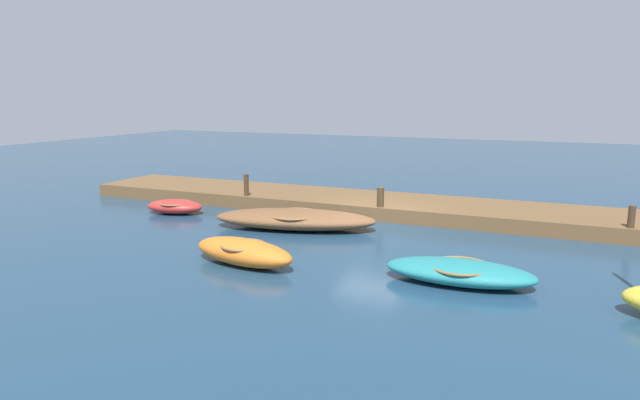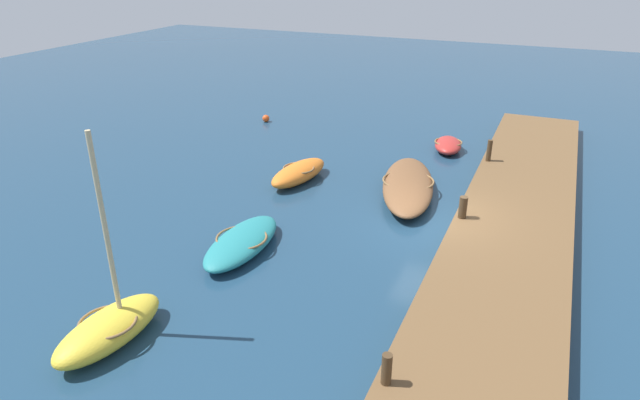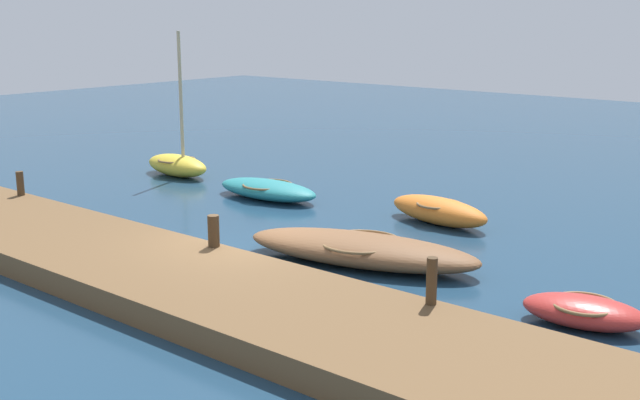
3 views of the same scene
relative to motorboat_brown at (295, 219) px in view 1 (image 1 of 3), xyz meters
The scene contains 9 objects.
ground_plane 2.93m from the motorboat_brown, 144.38° to the right, with size 84.00×84.00×0.00m, color navy.
dock_platform 4.72m from the motorboat_brown, 120.10° to the right, with size 27.60×3.70×0.54m, color brown.
motorboat_brown is the anchor object (origin of this frame).
rowboat_orange 4.45m from the motorboat_brown, 97.21° to the left, with size 3.46×1.73×0.74m.
dinghy_red 5.61m from the motorboat_brown, ahead, with size 2.50×1.64×0.57m.
rowboat_teal 7.35m from the motorboat_brown, 150.97° to the left, with size 3.84×1.68×0.60m.
mooring_post_west 11.07m from the motorboat_brown, 167.03° to the right, with size 0.22×0.22×0.72m, color #47331E.
mooring_post_mid_west 3.50m from the motorboat_brown, 134.07° to the right, with size 0.27×0.27×0.75m, color #47331E.
mooring_post_mid_east 4.33m from the motorboat_brown, 35.45° to the right, with size 0.20×0.20×0.90m, color #47331E.
Camera 1 is at (-6.23, 19.07, 4.75)m, focal length 31.19 mm.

